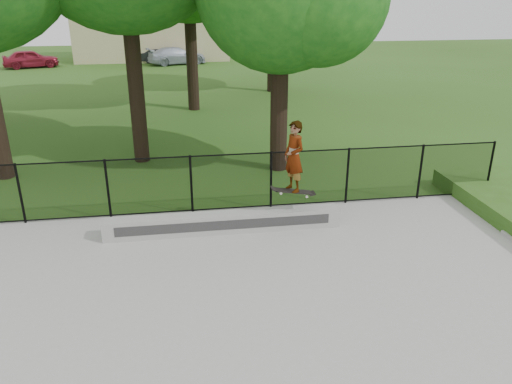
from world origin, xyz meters
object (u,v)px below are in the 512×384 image
Objects in this scene: car_a at (31,59)px; car_b at (162,56)px; skater_airborne at (294,158)px; grind_ledge at (224,222)px; car_c at (177,56)px.

car_b is at bearing -99.81° from car_a.
skater_airborne is at bearing -156.06° from car_b.
car_c is (-0.84, 29.32, 0.35)m from grind_ledge.
car_b is 1.65× the size of skater_airborne.
car_a is (-11.43, 29.07, 0.36)m from grind_ledge.
car_c reaches higher than car_b.
car_b is (9.45, 1.24, -0.12)m from car_a.
grind_ledge is at bearing 164.32° from car_c.
grind_ledge is 29.33m from car_c.
car_c is at bearing -113.84° from car_b.
car_a reaches higher than car_b.
skater_airborne is at bearing -173.29° from car_a.
grind_ledge is at bearing -158.98° from car_b.
car_b is at bearing 31.55° from car_c.
skater_airborne is (2.42, -29.47, 1.17)m from car_c.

